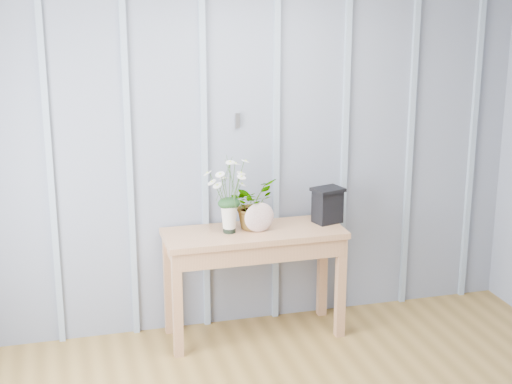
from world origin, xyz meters
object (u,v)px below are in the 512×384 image
object	(u,v)px
daisy_vase	(229,185)
sideboard	(254,247)
carved_box	(328,205)
felt_disc_vessel	(259,217)

from	to	relation	value
daisy_vase	sideboard	bearing A→B (deg)	-2.83
daisy_vase	carved_box	bearing A→B (deg)	2.71
sideboard	carved_box	world-z (taller)	carved_box
felt_disc_vessel	carved_box	world-z (taller)	carved_box
daisy_vase	carved_box	size ratio (longest dim) A/B	2.14
felt_disc_vessel	carved_box	xyz separation A→B (m)	(0.50, 0.08, 0.02)
carved_box	felt_disc_vessel	bearing A→B (deg)	-171.43
daisy_vase	felt_disc_vessel	xyz separation A→B (m)	(0.19, -0.04, -0.22)
daisy_vase	felt_disc_vessel	world-z (taller)	daisy_vase
daisy_vase	felt_disc_vessel	size ratio (longest dim) A/B	2.58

